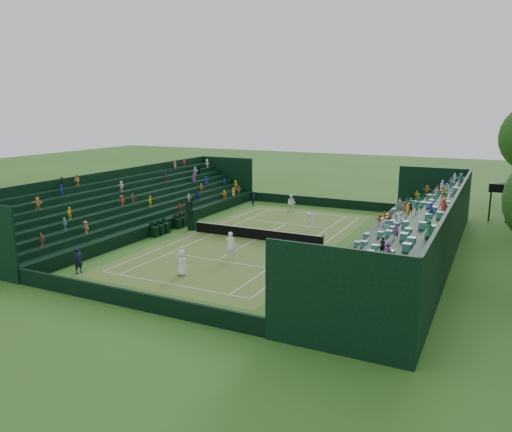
% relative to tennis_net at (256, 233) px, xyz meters
% --- Properties ---
extents(ground, '(160.00, 160.00, 0.00)m').
position_rel_tennis_net_xyz_m(ground, '(0.00, 0.00, -0.53)').
color(ground, '#33601E').
rests_on(ground, ground).
extents(court_surface, '(12.97, 26.77, 0.01)m').
position_rel_tennis_net_xyz_m(court_surface, '(0.00, 0.00, -0.52)').
color(court_surface, '#3A7C29').
rests_on(court_surface, ground).
extents(perimeter_wall_north, '(17.17, 0.20, 1.00)m').
position_rel_tennis_net_xyz_m(perimeter_wall_north, '(0.00, 15.88, -0.03)').
color(perimeter_wall_north, black).
rests_on(perimeter_wall_north, ground).
extents(perimeter_wall_south, '(17.17, 0.20, 1.00)m').
position_rel_tennis_net_xyz_m(perimeter_wall_south, '(0.00, -15.88, -0.03)').
color(perimeter_wall_south, black).
rests_on(perimeter_wall_south, ground).
extents(perimeter_wall_east, '(0.20, 31.77, 1.00)m').
position_rel_tennis_net_xyz_m(perimeter_wall_east, '(8.48, 0.00, -0.03)').
color(perimeter_wall_east, black).
rests_on(perimeter_wall_east, ground).
extents(perimeter_wall_west, '(0.20, 31.77, 1.00)m').
position_rel_tennis_net_xyz_m(perimeter_wall_west, '(-8.48, 0.00, -0.03)').
color(perimeter_wall_west, black).
rests_on(perimeter_wall_west, ground).
extents(north_grandstand, '(6.60, 32.00, 4.90)m').
position_rel_tennis_net_xyz_m(north_grandstand, '(12.66, 0.00, 1.02)').
color(north_grandstand, black).
rests_on(north_grandstand, ground).
extents(south_grandstand, '(6.60, 32.00, 4.90)m').
position_rel_tennis_net_xyz_m(south_grandstand, '(-12.66, 0.00, 1.02)').
color(south_grandstand, black).
rests_on(south_grandstand, ground).
extents(tennis_net, '(11.67, 0.10, 1.06)m').
position_rel_tennis_net_xyz_m(tennis_net, '(0.00, 0.00, 0.00)').
color(tennis_net, black).
rests_on(tennis_net, ground).
extents(scoreboard_tower, '(2.00, 1.00, 3.70)m').
position_rel_tennis_net_xyz_m(scoreboard_tower, '(17.75, 16.00, 2.62)').
color(scoreboard_tower, black).
rests_on(scoreboard_tower, ground).
extents(umpire_chair, '(0.90, 0.90, 2.82)m').
position_rel_tennis_net_xyz_m(umpire_chair, '(-6.58, 0.59, 0.68)').
color(umpire_chair, black).
rests_on(umpire_chair, ground).
extents(courtside_chairs, '(0.58, 5.55, 1.26)m').
position_rel_tennis_net_xyz_m(courtside_chairs, '(-8.07, -0.48, -0.05)').
color(courtside_chairs, black).
rests_on(courtside_chairs, ground).
extents(player_near_west, '(0.98, 0.80, 1.72)m').
position_rel_tennis_net_xyz_m(player_near_west, '(-0.33, -10.18, 0.33)').
color(player_near_west, white).
rests_on(player_near_west, ground).
extents(player_near_east, '(0.82, 0.64, 2.01)m').
position_rel_tennis_net_xyz_m(player_near_east, '(0.70, -5.57, 0.48)').
color(player_near_east, white).
rests_on(player_near_east, ground).
extents(player_far_west, '(0.99, 0.82, 1.86)m').
position_rel_tennis_net_xyz_m(player_far_west, '(-1.65, 11.73, 0.40)').
color(player_far_west, white).
rests_on(player_far_west, ground).
extents(player_far_east, '(1.09, 0.69, 1.62)m').
position_rel_tennis_net_xyz_m(player_far_east, '(2.71, 5.16, 0.29)').
color(player_far_east, silver).
rests_on(player_far_east, ground).
extents(line_judge_north, '(0.53, 0.67, 1.59)m').
position_rel_tennis_net_xyz_m(line_judge_north, '(-6.75, 13.07, 0.27)').
color(line_judge_north, black).
rests_on(line_judge_north, ground).
extents(line_judge_south, '(0.52, 0.70, 1.75)m').
position_rel_tennis_net_xyz_m(line_judge_south, '(-6.68, -12.78, 0.35)').
color(line_judge_south, black).
rests_on(line_judge_south, ground).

